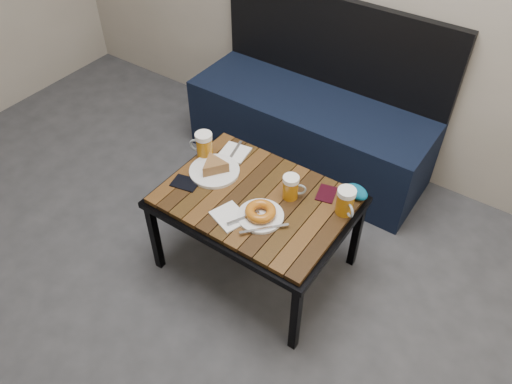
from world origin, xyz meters
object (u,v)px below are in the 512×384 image
Objects in this scene: cafe_table at (256,204)px; plate_bagel at (260,214)px; beer_mug_centre at (291,187)px; bench at (311,124)px; plate_pie at (214,168)px; passport_navy at (185,183)px; passport_burgundy at (326,194)px; beer_mug_right at (346,202)px; knit_pouch at (357,192)px; beer_mug_left at (204,145)px.

cafe_table is 3.55× the size of plate_bagel.
plate_bagel is at bearing -131.90° from beer_mug_centre.
bench is 0.86m from plate_pie.
passport_navy is at bearing -96.90° from bench.
bench is 12.92× the size of passport_burgundy.
plate_bagel is 0.40m from passport_navy.
bench reaches higher than plate_pie.
plate_bagel reaches higher than passport_burgundy.
beer_mug_right reaches higher than knit_pouch.
plate_pie is at bearing -93.80° from bench.
passport_navy is 1.06× the size of knit_pouch.
beer_mug_centre is at bearing -144.18° from knit_pouch.
beer_mug_right is 1.13× the size of knit_pouch.
beer_mug_left is at bearing -138.74° from beer_mug_right.
bench reaches higher than cafe_table.
passport_burgundy reaches higher than cafe_table.
bench is at bearing 83.40° from beer_mug_centre.
plate_pie is 1.96× the size of passport_navy.
passport_burgundy is (0.12, 0.10, -0.06)m from beer_mug_centre.
bench is 0.89m from cafe_table.
plate_pie is 0.99× the size of plate_bagel.
plate_pie is 0.52m from passport_burgundy.
plate_pie is (-0.38, -0.06, -0.03)m from beer_mug_centre.
beer_mug_centre is 0.91× the size of beer_mug_right.
passport_burgundy is at bearing -150.08° from knit_pouch.
bench is at bearing 86.20° from plate_pie.
bench is at bearing 165.79° from beer_mug_right.
beer_mug_left is 1.16× the size of knit_pouch.
cafe_table is at bearing -144.70° from knit_pouch.
cafe_table is 0.32m from passport_burgundy.
beer_mug_centre is 0.49× the size of plate_bagel.
passport_burgundy is at bearing 175.03° from beer_mug_left.
knit_pouch is (-0.00, 0.12, -0.04)m from beer_mug_right.
cafe_table is 7.04× the size of passport_navy.
beer_mug_left is 0.73m from beer_mug_right.
plate_pie is at bearing 134.77° from beer_mug_left.
beer_mug_right is 1.06× the size of passport_navy.
bench is 0.87m from beer_mug_centre.
passport_burgundy is at bearing 18.49° from plate_pie.
knit_pouch is at bearing 128.86° from beer_mug_right.
plate_pie reaches higher than cafe_table.
bench is 0.94m from beer_mug_right.
beer_mug_right is (0.24, 0.05, 0.01)m from beer_mug_centre.
cafe_table is 6.63× the size of beer_mug_right.
plate_pie is at bearing 160.01° from beer_mug_centre.
plate_bagel is at bearing -19.02° from plate_pie.
passport_burgundy is (0.25, 0.19, 0.05)m from cafe_table.
passport_navy is 0.63m from passport_burgundy.
passport_burgundy is at bearing 37.55° from cafe_table.
plate_bagel is at bearing -102.76° from beer_mug_right.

